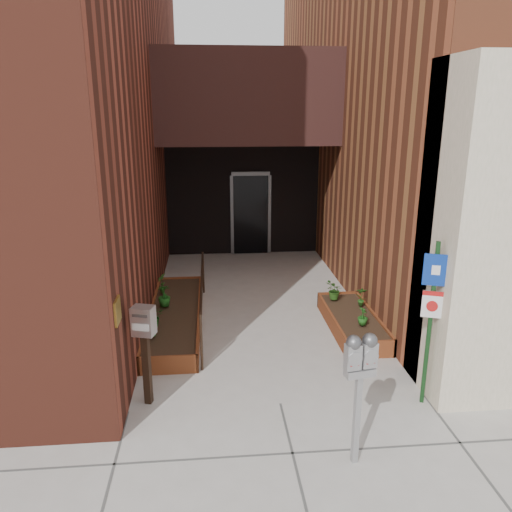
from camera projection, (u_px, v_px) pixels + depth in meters
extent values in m
plane|color=#9E9991|center=(280.00, 404.00, 6.66)|extent=(80.00, 80.00, 0.00)
cube|color=brown|center=(479.00, 58.00, 12.58)|extent=(8.00, 13.70, 10.00)
cube|color=#BDB391|center=(476.00, 236.00, 6.45)|extent=(1.10, 1.20, 4.40)
cube|color=black|center=(246.00, 98.00, 11.24)|extent=(4.20, 2.00, 2.00)
cube|color=black|center=(243.00, 197.00, 13.29)|extent=(4.00, 0.30, 3.00)
cube|color=black|center=(251.00, 215.00, 13.27)|extent=(0.90, 0.06, 2.10)
cube|color=#B79338|center=(117.00, 311.00, 5.86)|extent=(0.04, 0.30, 0.30)
cube|color=brown|center=(168.00, 365.00, 7.36)|extent=(0.90, 0.04, 0.30)
cube|color=brown|center=(181.00, 284.00, 10.75)|extent=(0.90, 0.04, 0.30)
cube|color=brown|center=(151.00, 318.00, 9.02)|extent=(0.04, 3.60, 0.30)
cube|color=brown|center=(199.00, 316.00, 9.09)|extent=(0.04, 3.60, 0.30)
cube|color=black|center=(175.00, 318.00, 9.06)|extent=(0.82, 3.52, 0.26)
cube|color=brown|center=(372.00, 350.00, 7.83)|extent=(0.80, 0.04, 0.30)
cube|color=brown|center=(337.00, 299.00, 9.89)|extent=(0.80, 0.04, 0.30)
cube|color=brown|center=(331.00, 322.00, 8.82)|extent=(0.04, 2.20, 0.30)
cube|color=brown|center=(373.00, 321.00, 8.89)|extent=(0.04, 2.20, 0.30)
cube|color=black|center=(352.00, 323.00, 8.86)|extent=(0.72, 2.12, 0.26)
cylinder|color=black|center=(201.00, 343.00, 7.39)|extent=(0.04, 0.04, 0.90)
cylinder|color=black|center=(203.00, 272.00, 10.54)|extent=(0.04, 0.04, 0.90)
cylinder|color=black|center=(202.00, 279.00, 8.84)|extent=(0.04, 3.30, 0.04)
cube|color=#9C9B9E|center=(357.00, 420.00, 5.42)|extent=(0.07, 0.07, 1.08)
cube|color=#9C9B9E|center=(360.00, 372.00, 5.26)|extent=(0.34, 0.18, 0.09)
cube|color=#9C9B9E|center=(353.00, 357.00, 5.18)|extent=(0.18, 0.13, 0.28)
sphere|color=#59595B|center=(354.00, 343.00, 5.13)|extent=(0.16, 0.16, 0.16)
cube|color=white|center=(355.00, 357.00, 5.12)|extent=(0.10, 0.02, 0.05)
cube|color=#B21414|center=(355.00, 365.00, 5.15)|extent=(0.10, 0.02, 0.03)
cube|color=#9C9B9E|center=(369.00, 354.00, 5.22)|extent=(0.18, 0.13, 0.28)
sphere|color=#59595B|center=(370.00, 340.00, 5.18)|extent=(0.16, 0.16, 0.16)
cube|color=white|center=(371.00, 355.00, 5.17)|extent=(0.10, 0.02, 0.05)
cube|color=#B21414|center=(371.00, 362.00, 5.19)|extent=(0.10, 0.02, 0.03)
cube|color=#133415|center=(430.00, 326.00, 6.39)|extent=(0.06, 0.06, 2.23)
cube|color=navy|center=(436.00, 270.00, 6.15)|extent=(0.29, 0.12, 0.41)
cube|color=white|center=(436.00, 270.00, 6.14)|extent=(0.10, 0.05, 0.12)
cube|color=white|center=(432.00, 304.00, 6.28)|extent=(0.25, 0.11, 0.35)
cube|color=#B21414|center=(433.00, 294.00, 6.23)|extent=(0.24, 0.10, 0.06)
cylinder|color=#B21414|center=(432.00, 306.00, 6.27)|extent=(0.14, 0.06, 0.14)
cube|color=black|center=(147.00, 369.00, 6.55)|extent=(0.11, 0.11, 1.01)
cube|color=#BCBCBE|center=(143.00, 321.00, 6.35)|extent=(0.32, 0.27, 0.38)
cube|color=#59595B|center=(140.00, 316.00, 6.22)|extent=(0.20, 0.06, 0.04)
cube|color=white|center=(140.00, 327.00, 6.27)|extent=(0.21, 0.07, 0.09)
imported|color=#174F16|center=(153.00, 316.00, 8.24)|extent=(0.41, 0.41, 0.37)
imported|color=#1C6220|center=(151.00, 324.00, 7.93)|extent=(0.27, 0.27, 0.39)
imported|color=#1C5819|center=(164.00, 295.00, 9.11)|extent=(0.28, 0.28, 0.40)
imported|color=#225217|center=(162.00, 283.00, 9.77)|extent=(0.25, 0.25, 0.39)
imported|color=#1D5418|center=(363.00, 316.00, 8.34)|extent=(0.21, 0.21, 0.30)
imported|color=#235A19|center=(362.00, 296.00, 9.12)|extent=(0.23, 0.23, 0.36)
imported|color=#255017|center=(334.00, 291.00, 9.42)|extent=(0.45, 0.45, 0.35)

